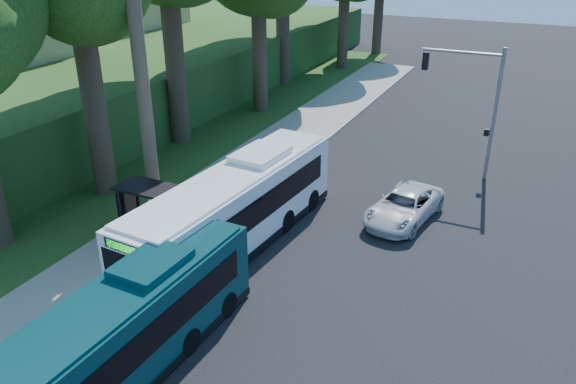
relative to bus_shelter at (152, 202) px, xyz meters
The scene contains 11 objects.
ground 8.00m from the bus_shelter, 21.51° to the left, with size 140.00×140.00×0.00m, color black.
sidewalk 3.35m from the bus_shelter, 90.90° to the left, with size 4.50×70.00×0.12m, color gray.
red_curb 3.07m from the bus_shelter, 26.83° to the right, with size 0.25×30.00×0.13m, color maroon.
grass_verge 9.90m from the bus_shelter, 126.16° to the left, with size 8.00×70.00×0.06m, color #234719.
bus_shelter is the anchor object (origin of this frame).
stop_sign_pole 2.85m from the bus_shelter, 49.08° to the right, with size 0.35×0.06×3.17m.
traffic_signal_pole 17.15m from the bus_shelter, 49.36° to the left, with size 4.10×0.30×7.00m.
hillside_backdrop 26.18m from the bus_shelter, 136.68° to the left, with size 24.00×60.00×8.80m.
white_bus 3.65m from the bus_shelter, 18.03° to the left, with size 3.58×12.35×3.63m.
teal_bus 8.45m from the bus_shelter, 59.10° to the right, with size 2.79×11.00×3.25m.
pickup 11.28m from the bus_shelter, 34.29° to the left, with size 2.30×4.99×1.39m, color silver.
Camera 1 is at (6.99, -19.66, 12.23)m, focal length 35.00 mm.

